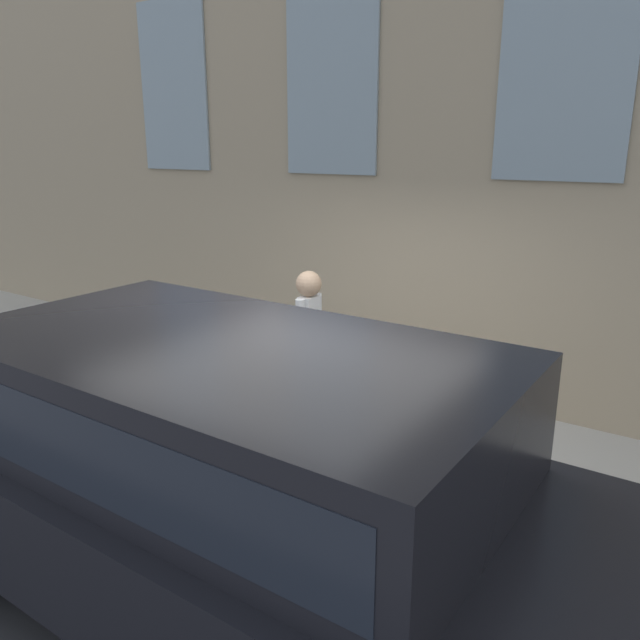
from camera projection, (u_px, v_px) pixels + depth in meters
name	position (u px, v px, depth m)	size (l,w,h in m)	color
ground_plane	(295.00, 495.00, 5.27)	(80.00, 80.00, 0.00)	#2D2D30
sidewalk	(368.00, 434.00, 6.21)	(2.43, 60.00, 0.15)	#B2ADA3
fire_hydrant	(332.00, 411.00, 5.73)	(0.33, 0.44, 0.68)	gray
person	(309.00, 333.00, 6.07)	(0.38, 0.25, 1.55)	navy
parked_truck_charcoal_near	(218.00, 459.00, 3.72)	(2.00, 5.23, 1.80)	black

